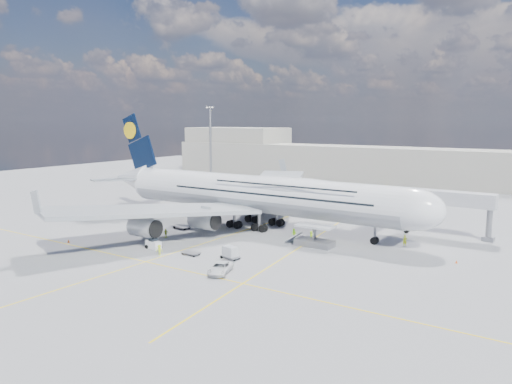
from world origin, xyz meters
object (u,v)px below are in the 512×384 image
Objects in this scene: light_mast at (211,147)px; dolly_row_a at (146,227)px; cone_nose at (456,262)px; jet_bridge at (422,199)px; dolly_nose_near at (230,252)px; crew_tug at (159,250)px; cone_tail at (100,210)px; baggage_tug at (153,244)px; cone_wing_right_outer at (69,241)px; crew_loader at (294,234)px; crew_van at (311,236)px; dolly_row_c at (151,232)px; catering_truck_outer at (279,191)px; catering_truck_inner at (300,200)px; service_van at (220,268)px; cone_wing_left_inner at (251,204)px; crew_wing at (166,233)px; cone_wing_left_outer at (258,201)px; airliner at (257,193)px; cargo_loader at (314,239)px; dolly_back at (155,223)px; cone_wing_right_inner at (161,228)px; dolly_nose_far at (191,253)px; dolly_row_b at (182,227)px; crew_nose at (405,241)px.

dolly_row_a is (23.24, -48.87, -12.84)m from light_mast.
dolly_row_a is at bearing -64.57° from light_mast.
light_mast reaches higher than cone_nose.
dolly_nose_near is at bearing -121.82° from jet_bridge.
dolly_nose_near is 1.94× the size of crew_tug.
baggage_tug is at bearing -26.39° from cone_tail.
baggage_tug reaches higher than cone_wing_right_outer.
crew_van is at bearing 34.99° from crew_loader.
dolly_row_a is 24.56m from cone_tail.
catering_truck_outer is (-3.83, 51.57, 1.11)m from dolly_row_c.
crew_van is (4.84, 17.74, -0.20)m from dolly_nose_near.
catering_truck_outer is at bearing 153.25° from jet_bridge.
jet_bridge reaches higher than cone_nose.
jet_bridge is at bearing 25.80° from crew_tug.
catering_truck_inner reaches higher than dolly_row_c.
crew_van is at bearing 65.70° from service_van.
crew_wing is at bearing -79.81° from cone_wing_left_inner.
baggage_tug reaches higher than cone_wing_left_outer.
airliner is 141.60× the size of cone_wing_right_outer.
dolly_back is (-35.56, -2.44, -0.94)m from cargo_loader.
light_mast is at bearing 130.16° from baggage_tug.
cone_wing_right_inner is at bearing -152.41° from jet_bridge.
light_mast is 7.62× the size of dolly_nose_near.
dolly_nose_far is at bearing -21.44° from cone_tail.
cone_tail is at bearing 162.55° from dolly_row_c.
dolly_back is 4.73× the size of cone_wing_right_inner.
cone_wing_left_inner is 0.86× the size of cone_wing_right_inner.
cone_wing_left_inner is at bearing 12.29° from crew_van.
cone_nose is at bearing -26.29° from light_mast.
jet_bridge is at bearing 13.79° from cone_tail.
crew_wing is 37.99m from cone_wing_left_inner.
cone_wing_left_inner is at bearing 108.40° from dolly_row_b.
dolly_back is 1.02× the size of dolly_nose_far.
jet_bridge is 46.34m from dolly_row_b.
jet_bridge is 2.32× the size of catering_truck_outer.
crew_wing is (6.08, -50.13, -1.24)m from catering_truck_outer.
cone_wing_left_inner reaches higher than cone_nose.
catering_truck_inner is 54.21m from service_van.
catering_truck_inner is at bearing 158.91° from jet_bridge.
crew_loader is at bearing 72.99° from service_van.
dolly_row_b reaches higher than dolly_back.
cone_tail is (-37.13, -29.80, -1.78)m from catering_truck_inner.
dolly_nose_near is at bearing -4.13° from dolly_row_c.
dolly_back is 21.62m from cone_tail.
crew_nose reaches higher than cone_wing_right_inner.
cone_tail is at bearing 157.82° from dolly_nose_far.
dolly_row_a is 6.46× the size of cone_wing_right_outer.
service_van is at bearing -62.78° from catering_truck_inner.
cone_wing_left_inner is 50.02m from cone_wing_right_outer.
airliner is 26.07× the size of dolly_back.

